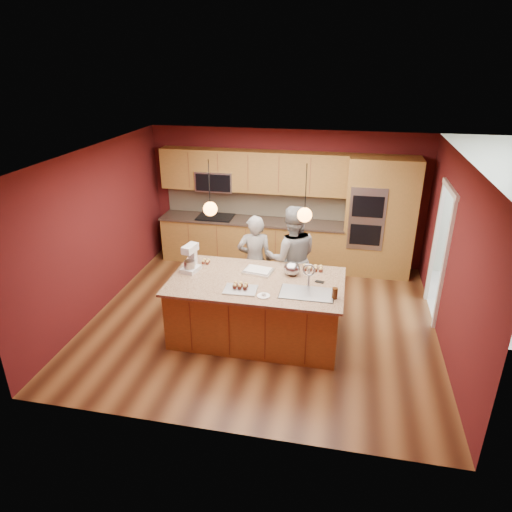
% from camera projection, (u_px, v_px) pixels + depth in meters
% --- Properties ---
extents(floor, '(5.50, 5.50, 0.00)m').
position_uv_depth(floor, '(262.00, 319.00, 7.50)').
color(floor, '#432313').
rests_on(floor, ground).
extents(ceiling, '(5.50, 5.50, 0.00)m').
position_uv_depth(ceiling, '(263.00, 155.00, 6.42)').
color(ceiling, silver).
rests_on(ceiling, ground).
extents(wall_back, '(5.50, 0.00, 5.50)m').
position_uv_depth(wall_back, '(286.00, 198.00, 9.20)').
color(wall_back, '#511416').
rests_on(wall_back, ground).
extents(wall_front, '(5.50, 0.00, 5.50)m').
position_uv_depth(wall_front, '(217.00, 333.00, 4.72)').
color(wall_front, '#511416').
rests_on(wall_front, ground).
extents(wall_left, '(0.00, 5.00, 5.00)m').
position_uv_depth(wall_left, '(98.00, 231.00, 7.46)').
color(wall_left, '#511416').
rests_on(wall_left, ground).
extents(wall_right, '(0.00, 5.00, 5.00)m').
position_uv_depth(wall_right, '(453.00, 258.00, 6.46)').
color(wall_right, '#511416').
rests_on(wall_right, ground).
extents(cabinet_run, '(3.74, 0.64, 2.30)m').
position_uv_depth(cabinet_run, '(250.00, 216.00, 9.25)').
color(cabinet_run, olive).
rests_on(cabinet_run, floor).
extents(oven_column, '(1.30, 0.62, 2.30)m').
position_uv_depth(oven_column, '(379.00, 218.00, 8.67)').
color(oven_column, olive).
rests_on(oven_column, floor).
extents(doorway_trim, '(0.08, 1.11, 2.20)m').
position_uv_depth(doorway_trim, '(439.00, 255.00, 7.30)').
color(doorway_trim, white).
rests_on(doorway_trim, wall_right).
extents(pendant_left, '(0.20, 0.20, 0.80)m').
position_uv_depth(pendant_left, '(210.00, 209.00, 6.41)').
color(pendant_left, black).
rests_on(pendant_left, ceiling).
extents(pendant_right, '(0.20, 0.20, 0.80)m').
position_uv_depth(pendant_right, '(305.00, 215.00, 6.17)').
color(pendant_right, black).
rests_on(pendant_right, ceiling).
extents(island, '(2.56, 1.43, 1.32)m').
position_uv_depth(island, '(257.00, 308.00, 6.90)').
color(island, olive).
rests_on(island, floor).
extents(person_left, '(0.66, 0.52, 1.61)m').
position_uv_depth(person_left, '(255.00, 261.00, 7.68)').
color(person_left, black).
rests_on(person_left, floor).
extents(person_right, '(1.01, 0.86, 1.81)m').
position_uv_depth(person_right, '(292.00, 258.00, 7.53)').
color(person_right, gray).
rests_on(person_right, floor).
extents(stand_mixer, '(0.28, 0.34, 0.42)m').
position_uv_depth(stand_mixer, '(191.00, 260.00, 6.95)').
color(stand_mixer, silver).
rests_on(stand_mixer, island).
extents(sheet_cake, '(0.48, 0.38, 0.05)m').
position_uv_depth(sheet_cake, '(258.00, 271.00, 6.97)').
color(sheet_cake, white).
rests_on(sheet_cake, island).
extents(cooling_rack, '(0.47, 0.35, 0.02)m').
position_uv_depth(cooling_rack, '(240.00, 290.00, 6.43)').
color(cooling_rack, '#A5A7AC').
rests_on(cooling_rack, island).
extents(mixing_bowl, '(0.25, 0.25, 0.21)m').
position_uv_depth(mixing_bowl, '(292.00, 269.00, 6.85)').
color(mixing_bowl, '#A7A9AF').
rests_on(mixing_bowl, island).
extents(plate, '(0.18, 0.18, 0.01)m').
position_uv_depth(plate, '(264.00, 296.00, 6.27)').
color(plate, white).
rests_on(plate, island).
extents(tumbler, '(0.08, 0.08, 0.16)m').
position_uv_depth(tumbler, '(335.00, 293.00, 6.19)').
color(tumbler, '#3E200D').
rests_on(tumbler, island).
extents(phone, '(0.14, 0.10, 0.01)m').
position_uv_depth(phone, '(320.00, 282.00, 6.66)').
color(phone, black).
rests_on(phone, island).
extents(cupcakes_left, '(0.14, 0.14, 0.06)m').
position_uv_depth(cupcakes_left, '(206.00, 261.00, 7.26)').
color(cupcakes_left, tan).
rests_on(cupcakes_left, island).
extents(cupcakes_rack, '(0.24, 0.16, 0.07)m').
position_uv_depth(cupcakes_rack, '(240.00, 285.00, 6.46)').
color(cupcakes_rack, tan).
rests_on(cupcakes_rack, island).
extents(cupcakes_right, '(0.33, 0.17, 0.07)m').
position_uv_depth(cupcakes_right, '(313.00, 268.00, 7.03)').
color(cupcakes_right, tan).
rests_on(cupcakes_right, island).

